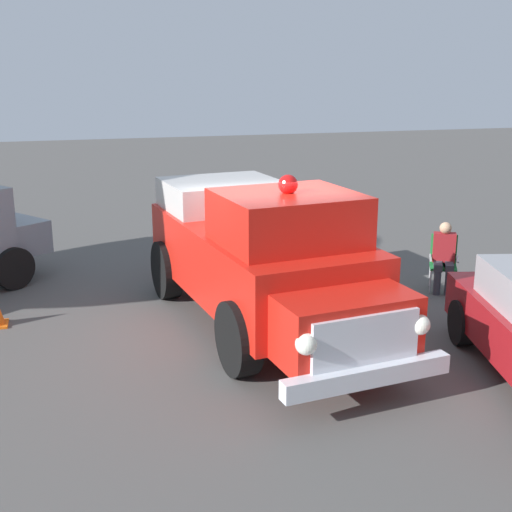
% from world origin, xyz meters
% --- Properties ---
extents(ground_plane, '(60.00, 60.00, 0.00)m').
position_xyz_m(ground_plane, '(0.00, 0.00, 0.00)').
color(ground_plane, '#514F4C').
extents(vintage_fire_truck, '(3.00, 6.18, 2.59)m').
position_xyz_m(vintage_fire_truck, '(-0.10, -0.04, 1.20)').
color(vintage_fire_truck, black).
rests_on(vintage_fire_truck, ground).
extents(lawn_chair_near_truck, '(0.66, 0.67, 1.02)m').
position_xyz_m(lawn_chair_near_truck, '(3.69, 0.91, 0.59)').
color(lawn_chair_near_truck, '#B7BABF').
rests_on(lawn_chair_near_truck, ground).
extents(spectator_seated, '(0.58, 0.64, 1.29)m').
position_xyz_m(spectator_seated, '(3.63, 0.79, 0.70)').
color(spectator_seated, '#383842').
rests_on(spectator_seated, ground).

